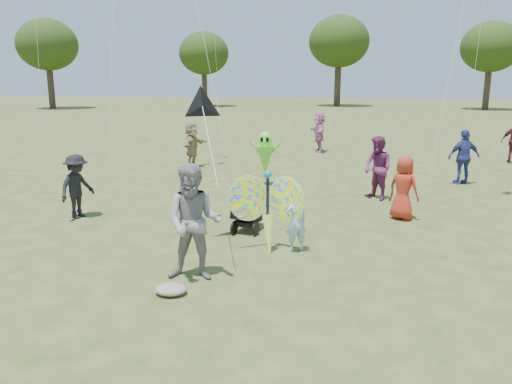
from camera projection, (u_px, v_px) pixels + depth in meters
ground at (255, 270)px, 8.98m from camera, size 160.00×160.00×0.00m
child_girl at (296, 221)px, 9.84m from camera, size 0.54×0.48×1.24m
adult_man at (194, 222)px, 8.39m from camera, size 1.01×0.81×2.01m
grey_bag at (171, 289)px, 7.96m from camera, size 0.52×0.42×0.16m
crowd_a at (403, 188)px, 12.08m from camera, size 0.91×0.85×1.56m
crowd_b at (77, 186)px, 12.21m from camera, size 0.86×1.15×1.58m
crowd_c at (464, 157)px, 16.08m from camera, size 1.12×0.68×1.78m
crowd_d at (192, 145)px, 19.13m from camera, size 0.89×1.68×1.73m
crowd_e at (378, 168)px, 14.02m from camera, size 1.08×1.11×1.80m
crowd_j at (319, 132)px, 23.33m from camera, size 0.91×1.77×1.82m
jogging_stroller at (248, 204)px, 11.24m from camera, size 0.68×1.12×1.09m
butterfly_kite at (268, 210)px, 9.84m from camera, size 1.74×0.75×1.83m
delta_kite_rig at (202, 106)px, 9.91m from camera, size 1.17×2.18×1.63m
alien_kite at (265, 155)px, 15.92m from camera, size 1.12×0.69×1.74m
tree_line at (357, 43)px, 50.31m from camera, size 91.78×33.60×10.79m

